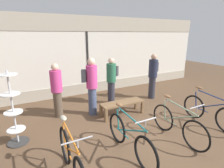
{
  "coord_description": "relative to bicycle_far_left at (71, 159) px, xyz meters",
  "views": [
    {
      "loc": [
        -2.53,
        -3.12,
        2.5
      ],
      "look_at": [
        0.0,
        1.63,
        0.95
      ],
      "focal_mm": 28.0,
      "sensor_mm": 36.0,
      "label": 1
    }
  ],
  "objects": [
    {
      "name": "ground_plane",
      "position": [
        1.95,
        0.53,
        -0.41
      ],
      "size": [
        24.0,
        24.0,
        0.0
      ],
      "primitive_type": "plane",
      "color": "brown"
    },
    {
      "name": "bicycle_far_left",
      "position": [
        0.0,
        0.0,
        0.0
      ],
      "size": [
        0.46,
        1.75,
        1.05
      ],
      "color": "black",
      "rests_on": "ground_plane"
    },
    {
      "name": "accessory_rack",
      "position": [
        -0.85,
        1.66,
        0.32
      ],
      "size": [
        0.48,
        0.48,
        1.76
      ],
      "color": "#333333",
      "rests_on": "ground_plane"
    },
    {
      "name": "customer_by_window",
      "position": [
        1.29,
        2.27,
        0.58
      ],
      "size": [
        0.55,
        0.44,
        1.82
      ],
      "color": "#424C6B",
      "rests_on": "ground_plane"
    },
    {
      "name": "customer_near_bench",
      "position": [
        3.97,
        2.54,
        0.55
      ],
      "size": [
        0.56,
        0.49,
        1.77
      ],
      "color": "#2D2D38",
      "rests_on": "ground_plane"
    },
    {
      "name": "customer_near_rack",
      "position": [
        0.31,
        2.61,
        0.47
      ],
      "size": [
        0.46,
        0.46,
        1.67
      ],
      "color": "brown",
      "rests_on": "ground_plane"
    },
    {
      "name": "display_bench",
      "position": [
        2.12,
        1.77,
        -0.05
      ],
      "size": [
        1.4,
        0.44,
        0.43
      ],
      "color": "brown",
      "rests_on": "ground_plane"
    },
    {
      "name": "customer_mid_floor",
      "position": [
        2.29,
        2.82,
        0.51
      ],
      "size": [
        0.56,
        0.49,
        1.7
      ],
      "color": "#2D2D38",
      "rests_on": "ground_plane"
    },
    {
      "name": "bicycle_right",
      "position": [
        2.6,
        0.01,
        -0.01
      ],
      "size": [
        0.46,
        1.7,
        1.04
      ],
      "color": "black",
      "rests_on": "ground_plane"
    },
    {
      "name": "bicycle_left",
      "position": [
        1.26,
        0.08,
        -0.01
      ],
      "size": [
        0.46,
        1.78,
        1.04
      ],
      "color": "black",
      "rests_on": "ground_plane"
    },
    {
      "name": "bicycle_far_right",
      "position": [
        3.95,
        0.09,
        -0.02
      ],
      "size": [
        0.46,
        1.74,
        1.04
      ],
      "color": "black",
      "rests_on": "ground_plane"
    },
    {
      "name": "shop_back_wall",
      "position": [
        1.95,
        4.34,
        1.23
      ],
      "size": [
        12.0,
        0.08,
        3.2
      ],
      "color": "#B2A893",
      "rests_on": "ground_plane"
    }
  ]
}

